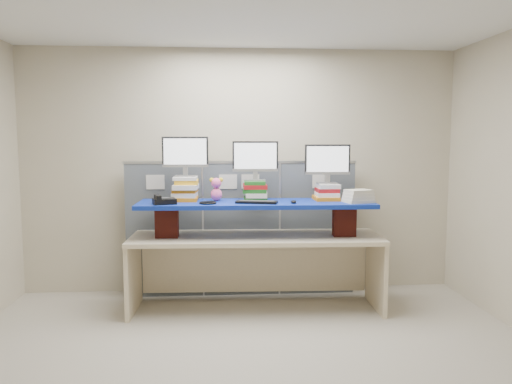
{
  "coord_description": "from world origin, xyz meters",
  "views": [
    {
      "loc": [
        -0.23,
        -3.78,
        1.78
      ],
      "look_at": [
        0.13,
        1.26,
        1.24
      ],
      "focal_mm": 35.0,
      "sensor_mm": 36.0,
      "label": 1
    }
  ],
  "objects": [
    {
      "name": "brick_pier_left",
      "position": [
        -0.78,
        1.23,
        0.94
      ],
      "size": [
        0.23,
        0.13,
        0.31
      ],
      "primitive_type": "cube",
      "rotation": [
        0.0,
        0.0,
        -0.03
      ],
      "color": "maroon",
      "rests_on": "desk"
    },
    {
      "name": "headset",
      "position": [
        -0.36,
        1.13,
        1.14
      ],
      "size": [
        0.21,
        0.21,
        0.02
      ],
      "primitive_type": "torus",
      "rotation": [
        0.0,
        0.0,
        -0.21
      ],
      "color": "black",
      "rests_on": "blue_board"
    },
    {
      "name": "book_stack_left",
      "position": [
        -0.59,
        1.4,
        1.26
      ],
      "size": [
        0.28,
        0.31,
        0.25
      ],
      "color": "orange",
      "rests_on": "blue_board"
    },
    {
      "name": "blue_board",
      "position": [
        0.13,
        1.26,
        1.11
      ],
      "size": [
        2.41,
        0.67,
        0.04
      ],
      "primitive_type": "cube",
      "rotation": [
        0.0,
        0.0,
        -0.03
      ],
      "color": "#0B0B94",
      "rests_on": "brick_pier_left"
    },
    {
      "name": "keyboard",
      "position": [
        0.13,
        1.13,
        1.15
      ],
      "size": [
        0.43,
        0.23,
        0.03
      ],
      "rotation": [
        0.0,
        0.0,
        -0.24
      ],
      "color": "black",
      "rests_on": "blue_board"
    },
    {
      "name": "desk_phone",
      "position": [
        -0.8,
        1.15,
        1.17
      ],
      "size": [
        0.26,
        0.24,
        0.09
      ],
      "rotation": [
        0.0,
        0.0,
        0.27
      ],
      "color": "black",
      "rests_on": "blue_board"
    },
    {
      "name": "mouse",
      "position": [
        0.49,
        1.11,
        1.15
      ],
      "size": [
        0.07,
        0.11,
        0.03
      ],
      "primitive_type": "ellipsoid",
      "rotation": [
        0.0,
        0.0,
        0.15
      ],
      "color": "black",
      "rests_on": "blue_board"
    },
    {
      "name": "cubicle_partition",
      "position": [
        -0.0,
        1.78,
        0.77
      ],
      "size": [
        2.6,
        0.06,
        1.53
      ],
      "color": "#4C525A",
      "rests_on": "ground"
    },
    {
      "name": "binder_stack",
      "position": [
        1.16,
        1.12,
        1.2
      ],
      "size": [
        0.32,
        0.28,
        0.13
      ],
      "rotation": [
        0.0,
        0.0,
        0.27
      ],
      "color": "beige",
      "rests_on": "blue_board"
    },
    {
      "name": "brick_pier_right",
      "position": [
        1.03,
        1.18,
        0.94
      ],
      "size": [
        0.23,
        0.13,
        0.31
      ],
      "primitive_type": "cube",
      "rotation": [
        0.0,
        0.0,
        -0.03
      ],
      "color": "maroon",
      "rests_on": "desk"
    },
    {
      "name": "monitor_left",
      "position": [
        -0.59,
        1.4,
        1.62
      ],
      "size": [
        0.47,
        0.14,
        0.41
      ],
      "rotation": [
        0.0,
        0.0,
        -0.03
      ],
      "color": "#96969A",
      "rests_on": "book_stack_left"
    },
    {
      "name": "desk",
      "position": [
        0.13,
        1.26,
        0.62
      ],
      "size": [
        2.59,
        0.82,
        0.78
      ],
      "rotation": [
        0.0,
        0.0,
        -0.03
      ],
      "color": "beige",
      "rests_on": "ground"
    },
    {
      "name": "monitor_right",
      "position": [
        0.88,
        1.35,
        1.54
      ],
      "size": [
        0.47,
        0.14,
        0.41
      ],
      "rotation": [
        0.0,
        0.0,
        -0.03
      ],
      "color": "#96969A",
      "rests_on": "book_stack_right"
    },
    {
      "name": "book_stack_right",
      "position": [
        0.88,
        1.36,
        1.22
      ],
      "size": [
        0.26,
        0.31,
        0.17
      ],
      "color": "orange",
      "rests_on": "blue_board"
    },
    {
      "name": "monitor_center",
      "position": [
        0.13,
        1.38,
        1.57
      ],
      "size": [
        0.47,
        0.14,
        0.41
      ],
      "rotation": [
        0.0,
        0.0,
        -0.03
      ],
      "color": "#96969A",
      "rests_on": "book_stack_center"
    },
    {
      "name": "plush_toy",
      "position": [
        -0.28,
        1.36,
        1.26
      ],
      "size": [
        0.14,
        0.11,
        0.24
      ],
      "rotation": [
        0.0,
        0.0,
        -0.32
      ],
      "color": "pink",
      "rests_on": "blue_board"
    },
    {
      "name": "room",
      "position": [
        0.0,
        0.0,
        1.4
      ],
      "size": [
        5.0,
        4.0,
        2.8
      ],
      "color": "#BFB59D",
      "rests_on": "ground"
    },
    {
      "name": "book_stack_center",
      "position": [
        0.13,
        1.38,
        1.24
      ],
      "size": [
        0.27,
        0.31,
        0.2
      ],
      "color": "#195E1C",
      "rests_on": "blue_board"
    }
  ]
}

